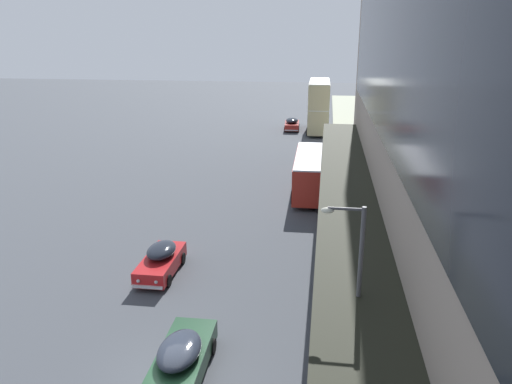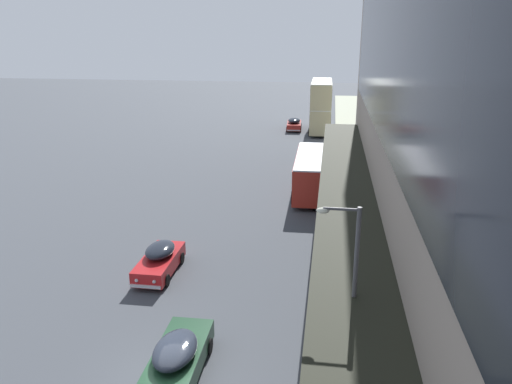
# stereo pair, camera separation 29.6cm
# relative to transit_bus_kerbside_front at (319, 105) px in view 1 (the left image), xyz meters

# --- Properties ---
(ground) EXTENTS (240.00, 240.00, 0.00)m
(ground) POSITION_rel_transit_bus_kerbside_front_xyz_m (-3.99, -50.48, -3.52)
(ground) COLOR #44484E
(transit_bus_kerbside_front) EXTENTS (2.91, 10.03, 6.55)m
(transit_bus_kerbside_front) POSITION_rel_transit_bus_kerbside_front_xyz_m (0.00, 0.00, 0.00)
(transit_bus_kerbside_front) COLOR tan
(transit_bus_kerbside_front) RESTS_ON ground
(transit_bus_kerbside_rear) EXTENTS (2.83, 9.73, 3.13)m
(transit_bus_kerbside_rear) POSITION_rel_transit_bus_kerbside_front_xyz_m (-0.04, -26.70, -1.72)
(transit_bus_kerbside_rear) COLOR #B02B1F
(transit_bus_kerbside_rear) RESTS_ON ground
(sedan_oncoming_rear) EXTENTS (2.13, 4.92, 1.63)m
(sedan_oncoming_rear) POSITION_rel_transit_bus_kerbside_front_xyz_m (-3.47, 0.65, -2.73)
(sedan_oncoming_rear) COLOR #A3241E
(sedan_oncoming_rear) RESTS_ON ground
(sedan_second_mid) EXTENTS (1.81, 4.49, 1.60)m
(sedan_second_mid) POSITION_rel_transit_bus_kerbside_front_xyz_m (-7.38, -42.13, -2.74)
(sedan_second_mid) COLOR red
(sedan_second_mid) RESTS_ON ground
(sedan_oncoming_front) EXTENTS (1.95, 4.97, 1.58)m
(sedan_oncoming_front) POSITION_rel_transit_bus_kerbside_front_xyz_m (-3.94, -50.17, -2.74)
(sedan_oncoming_front) COLOR #1C3E27
(sedan_oncoming_front) RESTS_ON ground
(pedestrian_at_kerb) EXTENTS (0.45, 0.48, 1.86)m
(pedestrian_at_kerb) POSITION_rel_transit_bus_kerbside_front_xyz_m (3.86, -42.28, -2.34)
(pedestrian_at_kerb) COLOR black
(pedestrian_at_kerb) RESTS_ON sidewalk_kerb
(street_lamp) EXTENTS (1.50, 0.28, 6.69)m
(street_lamp) POSITION_rel_transit_bus_kerbside_front_xyz_m (2.21, -49.55, 0.53)
(street_lamp) COLOR #4C4C51
(street_lamp) RESTS_ON sidewalk_kerb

